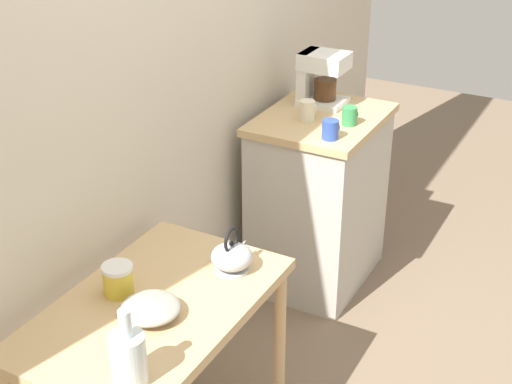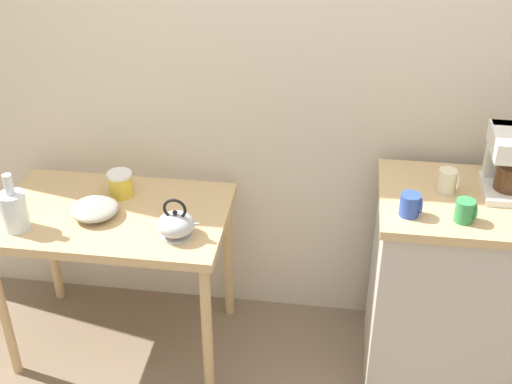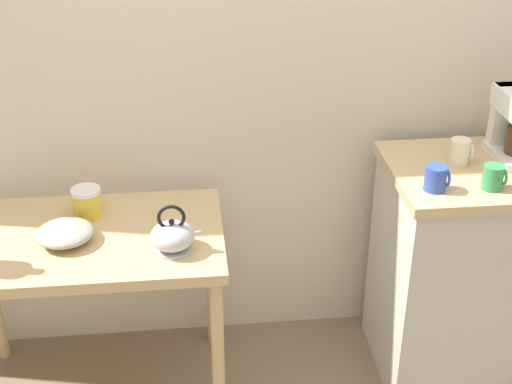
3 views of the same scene
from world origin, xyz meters
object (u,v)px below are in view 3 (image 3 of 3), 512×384
at_px(teakettle, 173,236).
at_px(mug_small_cream, 460,152).
at_px(canister_enamel, 87,202).
at_px(mug_tall_green, 494,177).
at_px(mug_blue, 436,178).
at_px(bowl_stoneware, 65,233).

height_order(teakettle, mug_small_cream, mug_small_cream).
bearing_deg(mug_small_cream, canister_enamel, 176.87).
bearing_deg(mug_tall_green, mug_blue, 176.51).
height_order(canister_enamel, mug_blue, mug_blue).
distance_m(canister_enamel, mug_tall_green, 1.42).
bearing_deg(bowl_stoneware, mug_blue, -3.72).
height_order(bowl_stoneware, mug_blue, mug_blue).
distance_m(bowl_stoneware, teakettle, 0.38).
height_order(mug_blue, mug_tall_green, same).
distance_m(bowl_stoneware, mug_small_cream, 1.42).
bearing_deg(teakettle, canister_enamel, 139.40).
xyz_separation_m(teakettle, canister_enamel, (-0.31, 0.26, 0.00)).
bearing_deg(bowl_stoneware, mug_small_cream, 4.08).
bearing_deg(mug_tall_green, bowl_stoneware, 176.31).
xyz_separation_m(bowl_stoneware, mug_small_cream, (1.40, 0.10, 0.19)).
xyz_separation_m(bowl_stoneware, canister_enamel, (0.06, 0.17, 0.02)).
xyz_separation_m(canister_enamel, mug_blue, (1.19, -0.25, 0.16)).
distance_m(mug_small_cream, mug_tall_green, 0.20).
height_order(mug_small_cream, mug_blue, mug_small_cream).
relative_size(mug_blue, mug_tall_green, 1.01).
distance_m(bowl_stoneware, mug_blue, 1.27).
relative_size(mug_small_cream, mug_blue, 1.12).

